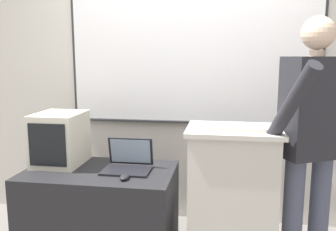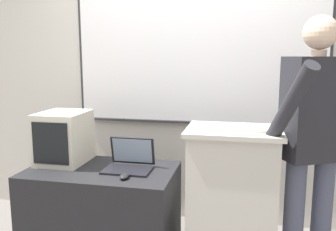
# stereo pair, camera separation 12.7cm
# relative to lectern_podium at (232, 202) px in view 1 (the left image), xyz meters

# --- Properties ---
(back_wall) EXTENTS (6.40, 0.17, 2.75)m
(back_wall) POSITION_rel_lectern_podium_xyz_m (-0.42, 0.89, 0.86)
(back_wall) COLOR beige
(back_wall) RESTS_ON ground_plane
(lectern_podium) EXTENTS (0.62, 0.47, 1.05)m
(lectern_podium) POSITION_rel_lectern_podium_xyz_m (0.00, 0.00, 0.00)
(lectern_podium) COLOR #BCB7AD
(lectern_podium) RESTS_ON ground_plane
(side_desk) EXTENTS (1.10, 0.65, 0.69)m
(side_desk) POSITION_rel_lectern_podium_xyz_m (-0.96, 0.06, -0.18)
(side_desk) COLOR black
(side_desk) RESTS_ON ground_plane
(person_presenter) EXTENTS (0.57, 0.69, 1.76)m
(person_presenter) POSITION_rel_lectern_podium_xyz_m (0.50, 0.01, 0.49)
(person_presenter) COLOR #474C60
(person_presenter) RESTS_ON ground_plane
(laptop) EXTENTS (0.34, 0.27, 0.23)m
(laptop) POSITION_rel_lectern_podium_xyz_m (-0.75, 0.11, 0.22)
(laptop) COLOR black
(laptop) RESTS_ON side_desk
(wireless_keyboard) EXTENTS (0.39, 0.12, 0.02)m
(wireless_keyboard) POSITION_rel_lectern_podium_xyz_m (0.03, -0.06, 0.53)
(wireless_keyboard) COLOR beige
(wireless_keyboard) RESTS_ON lectern_podium
(computer_mouse_by_laptop) EXTENTS (0.06, 0.10, 0.03)m
(computer_mouse_by_laptop) POSITION_rel_lectern_podium_xyz_m (-0.72, -0.11, 0.18)
(computer_mouse_by_laptop) COLOR black
(computer_mouse_by_laptop) RESTS_ON side_desk
(crt_monitor) EXTENTS (0.34, 0.41, 0.40)m
(crt_monitor) POSITION_rel_lectern_podium_xyz_m (-1.31, 0.16, 0.36)
(crt_monitor) COLOR beige
(crt_monitor) RESTS_ON side_desk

